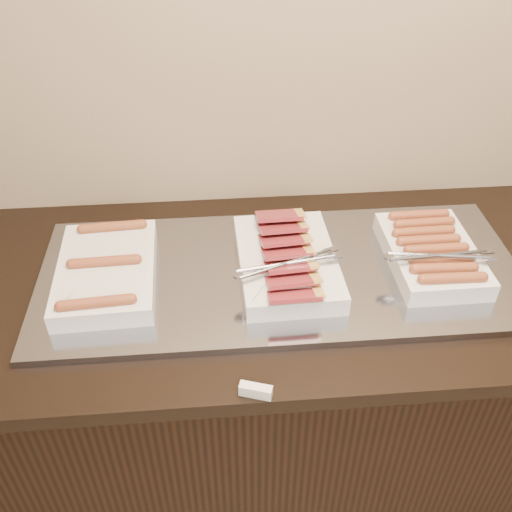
{
  "coord_description": "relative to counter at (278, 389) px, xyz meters",
  "views": [
    {
      "loc": [
        -0.16,
        1.05,
        1.84
      ],
      "look_at": [
        -0.07,
        2.13,
        0.97
      ],
      "focal_mm": 40.0,
      "sensor_mm": 36.0,
      "label": 1
    }
  ],
  "objects": [
    {
      "name": "dish_left",
      "position": [
        -0.43,
        0.0,
        0.5
      ],
      "size": [
        0.24,
        0.35,
        0.07
      ],
      "rotation": [
        0.0,
        0.0,
        0.04
      ],
      "color": "silver",
      "rests_on": "warming_tray"
    },
    {
      "name": "warming_tray",
      "position": [
        -0.0,
        0.0,
        0.46
      ],
      "size": [
        1.2,
        0.5,
        0.02
      ],
      "primitive_type": "cube",
      "color": "gray",
      "rests_on": "counter"
    },
    {
      "name": "dish_center",
      "position": [
        0.01,
        -0.0,
        0.5
      ],
      "size": [
        0.27,
        0.37,
        0.09
      ],
      "rotation": [
        0.0,
        0.0,
        0.03
      ],
      "color": "silver",
      "rests_on": "warming_tray"
    },
    {
      "name": "dish_right",
      "position": [
        0.38,
        -0.0,
        0.5
      ],
      "size": [
        0.26,
        0.32,
        0.08
      ],
      "rotation": [
        0.0,
        0.0,
        0.01
      ],
      "color": "silver",
      "rests_on": "warming_tray"
    },
    {
      "name": "counter",
      "position": [
        0.0,
        0.0,
        0.0
      ],
      "size": [
        2.06,
        0.76,
        0.9
      ],
      "color": "black",
      "rests_on": "ground"
    },
    {
      "name": "label_holder",
      "position": [
        -0.1,
        -0.36,
        0.46
      ],
      "size": [
        0.07,
        0.04,
        0.03
      ],
      "primitive_type": "cube",
      "rotation": [
        0.0,
        0.0,
        -0.31
      ],
      "color": "silver",
      "rests_on": "counter"
    }
  ]
}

